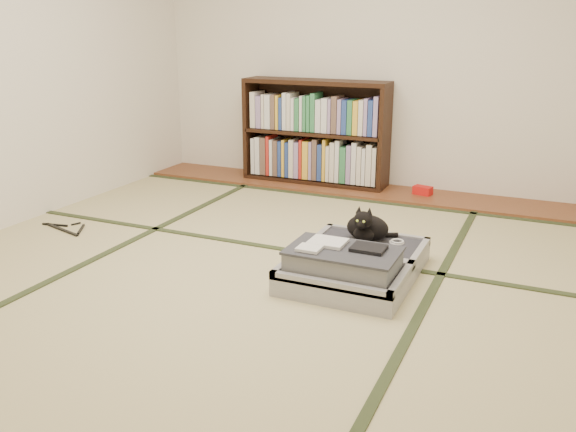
% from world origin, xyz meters
% --- Properties ---
extents(floor, '(4.50, 4.50, 0.00)m').
position_xyz_m(floor, '(0.00, 0.00, 0.00)').
color(floor, tan).
rests_on(floor, ground).
extents(wood_strip, '(4.00, 0.50, 0.02)m').
position_xyz_m(wood_strip, '(0.00, 2.00, 0.01)').
color(wood_strip, brown).
rests_on(wood_strip, ground).
extents(red_item, '(0.17, 0.12, 0.07)m').
position_xyz_m(red_item, '(0.54, 2.03, 0.06)').
color(red_item, red).
rests_on(red_item, wood_strip).
extents(room_shell, '(4.50, 4.50, 4.50)m').
position_xyz_m(room_shell, '(0.00, 0.00, 1.46)').
color(room_shell, white).
rests_on(room_shell, ground).
extents(tatami_borders, '(4.00, 4.50, 0.01)m').
position_xyz_m(tatami_borders, '(0.00, 0.49, 0.00)').
color(tatami_borders, '#2D381E').
rests_on(tatami_borders, ground).
extents(bookcase, '(1.31, 0.30, 0.92)m').
position_xyz_m(bookcase, '(-0.46, 2.07, 0.45)').
color(bookcase, black).
rests_on(bookcase, wood_strip).
extents(suitcase, '(0.67, 0.89, 0.26)m').
position_xyz_m(suitcase, '(0.55, 0.13, 0.09)').
color(suitcase, '#9D9DA2').
rests_on(suitcase, floor).
extents(cat, '(0.30, 0.30, 0.24)m').
position_xyz_m(cat, '(0.53, 0.43, 0.22)').
color(cat, black).
rests_on(cat, suitcase).
extents(cable_coil, '(0.09, 0.09, 0.02)m').
position_xyz_m(cable_coil, '(0.71, 0.47, 0.14)').
color(cable_coil, white).
rests_on(cable_coil, suitcase).
extents(hanger, '(0.42, 0.24, 0.01)m').
position_xyz_m(hanger, '(-1.59, 0.14, 0.01)').
color(hanger, black).
rests_on(hanger, floor).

